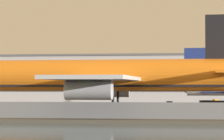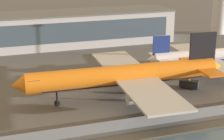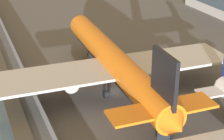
% 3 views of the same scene
% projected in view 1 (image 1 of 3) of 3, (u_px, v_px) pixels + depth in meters
% --- Properties ---
extents(ground_plane, '(500.00, 500.00, 0.00)m').
position_uv_depth(ground_plane, '(105.00, 114.00, 87.55)').
color(ground_plane, '#565659').
extents(shoreline_seawall, '(320.00, 3.00, 0.50)m').
position_uv_depth(shoreline_seawall, '(83.00, 121.00, 67.22)').
color(shoreline_seawall, '#474238').
rests_on(shoreline_seawall, ground).
extents(perimeter_fence, '(280.00, 0.10, 2.53)m').
position_uv_depth(perimeter_fence, '(89.00, 111.00, 71.71)').
color(perimeter_fence, slate).
rests_on(perimeter_fence, ground).
extents(cargo_jet_orange, '(56.47, 48.33, 16.38)m').
position_uv_depth(cargo_jet_orange, '(100.00, 77.00, 88.46)').
color(cargo_jet_orange, orange).
rests_on(cargo_jet_orange, ground).
extents(baggage_tug, '(3.28, 1.77, 1.80)m').
position_uv_depth(baggage_tug, '(168.00, 106.00, 101.47)').
color(baggage_tug, yellow).
rests_on(baggage_tug, ground).
extents(ops_van, '(5.26, 5.05, 2.48)m').
position_uv_depth(ops_van, '(215.00, 107.00, 87.74)').
color(ops_van, '#1E2328').
rests_on(ops_van, ground).
extents(terminal_building, '(95.91, 18.82, 13.36)m').
position_uv_depth(terminal_building, '(105.00, 79.00, 150.25)').
color(terminal_building, '#B2B2B7').
rests_on(terminal_building, ground).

